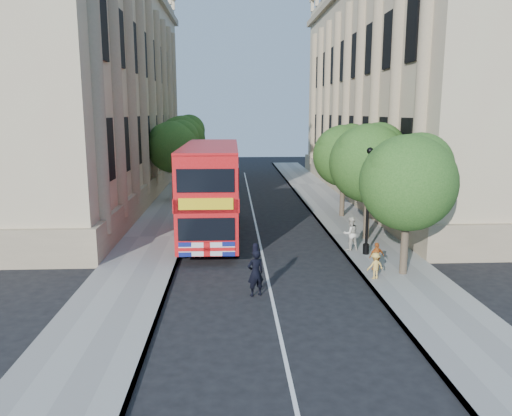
{
  "coord_description": "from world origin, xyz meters",
  "views": [
    {
      "loc": [
        -1.48,
        -17.05,
        6.92
      ],
      "look_at": [
        -0.3,
        6.75,
        2.3
      ],
      "focal_mm": 35.0,
      "sensor_mm": 36.0,
      "label": 1
    }
  ],
  "objects": [
    {
      "name": "child_b",
      "position": [
        4.4,
        2.39,
        0.68
      ],
      "size": [
        0.81,
        0.6,
        1.12
      ],
      "primitive_type": "imported",
      "rotation": [
        0.0,
        0.0,
        3.42
      ],
      "color": "#EBB850",
      "rests_on": "pavement_right"
    },
    {
      "name": "ground",
      "position": [
        0.0,
        0.0,
        0.0
      ],
      "size": [
        120.0,
        120.0,
        0.0
      ],
      "primitive_type": "plane",
      "color": "black",
      "rests_on": "ground"
    },
    {
      "name": "tree_right_near",
      "position": [
        5.84,
        3.03,
        4.25
      ],
      "size": [
        4.0,
        4.0,
        6.08
      ],
      "color": "#473828",
      "rests_on": "ground"
    },
    {
      "name": "building_right",
      "position": [
        13.8,
        24.0,
        9.0
      ],
      "size": [
        12.0,
        38.0,
        18.0
      ],
      "primitive_type": "cube",
      "color": "tan",
      "rests_on": "ground"
    },
    {
      "name": "tree_right_far",
      "position": [
        5.84,
        15.03,
        4.31
      ],
      "size": [
        4.0,
        4.0,
        6.15
      ],
      "color": "#473828",
      "rests_on": "ground"
    },
    {
      "name": "pavement_left",
      "position": [
        -5.75,
        10.0,
        0.06
      ],
      "size": [
        3.5,
        80.0,
        0.12
      ],
      "primitive_type": "cube",
      "color": "gray",
      "rests_on": "ground"
    },
    {
      "name": "tree_right_mid",
      "position": [
        5.84,
        9.03,
        4.45
      ],
      "size": [
        4.2,
        4.2,
        6.37
      ],
      "color": "#473828",
      "rests_on": "ground"
    },
    {
      "name": "box_van",
      "position": [
        -2.9,
        12.2,
        1.4
      ],
      "size": [
        2.18,
        5.05,
        2.85
      ],
      "rotation": [
        0.0,
        0.0,
        -0.03
      ],
      "color": "black",
      "rests_on": "ground"
    },
    {
      "name": "lamp_post",
      "position": [
        5.0,
        6.0,
        2.51
      ],
      "size": [
        0.32,
        0.32,
        5.16
      ],
      "color": "black",
      "rests_on": "pavement_right"
    },
    {
      "name": "tree_left_far",
      "position": [
        -5.96,
        22.03,
        4.44
      ],
      "size": [
        4.0,
        4.0,
        6.3
      ],
      "color": "#473828",
      "rests_on": "ground"
    },
    {
      "name": "police_constable",
      "position": [
        -0.61,
        1.0,
        0.91
      ],
      "size": [
        0.78,
        0.66,
        1.82
      ],
      "primitive_type": "imported",
      "rotation": [
        0.0,
        0.0,
        3.54
      ],
      "color": "black",
      "rests_on": "ground"
    },
    {
      "name": "child_a",
      "position": [
        4.79,
        3.52,
        0.74
      ],
      "size": [
        0.78,
        0.51,
        1.23
      ],
      "primitive_type": "imported",
      "rotation": [
        0.0,
        0.0,
        3.45
      ],
      "color": "orange",
      "rests_on": "pavement_right"
    },
    {
      "name": "pavement_right",
      "position": [
        5.75,
        10.0,
        0.06
      ],
      "size": [
        3.5,
        80.0,
        0.12
      ],
      "primitive_type": "cube",
      "color": "gray",
      "rests_on": "ground"
    },
    {
      "name": "double_decker_bus",
      "position": [
        -2.6,
        10.03,
        2.79
      ],
      "size": [
        2.96,
        10.95,
        5.05
      ],
      "rotation": [
        0.0,
        0.0,
        -0.0
      ],
      "color": "red",
      "rests_on": "ground"
    },
    {
      "name": "building_left",
      "position": [
        -13.8,
        24.0,
        9.0
      ],
      "size": [
        12.0,
        38.0,
        18.0
      ],
      "primitive_type": "cube",
      "color": "tan",
      "rests_on": "ground"
    },
    {
      "name": "woman_pedestrian",
      "position": [
        4.4,
        6.78,
        0.96
      ],
      "size": [
        0.97,
        0.86,
        1.67
      ],
      "primitive_type": "imported",
      "rotation": [
        0.0,
        0.0,
        3.47
      ],
      "color": "silver",
      "rests_on": "pavement_right"
    },
    {
      "name": "tree_left_back",
      "position": [
        -5.96,
        30.03,
        4.71
      ],
      "size": [
        4.2,
        4.2,
        6.65
      ],
      "color": "#473828",
      "rests_on": "ground"
    }
  ]
}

